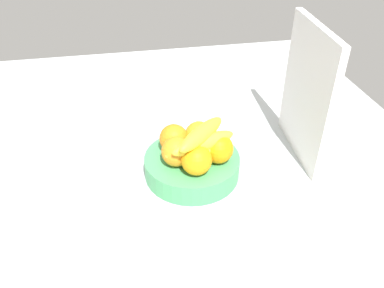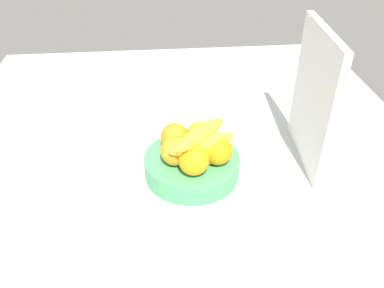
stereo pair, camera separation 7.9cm
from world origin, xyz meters
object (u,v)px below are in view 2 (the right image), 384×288
at_px(fruit_bowl, 192,165).
at_px(orange_center, 194,160).
at_px(orange_front_left, 175,138).
at_px(banana_bunch, 199,146).
at_px(orange_front_right, 175,151).
at_px(orange_back_left, 218,150).
at_px(orange_back_right, 200,136).
at_px(cutting_board, 313,99).

height_order(fruit_bowl, orange_center, orange_center).
distance_m(fruit_bowl, orange_front_left, 0.08).
distance_m(fruit_bowl, banana_bunch, 0.09).
bearing_deg(orange_front_right, orange_center, 44.25).
xyz_separation_m(orange_center, orange_back_left, (-0.03, 0.06, 0.00)).
distance_m(fruit_bowl, orange_front_right, 0.08).
distance_m(orange_front_left, orange_front_right, 0.06).
relative_size(orange_front_right, orange_center, 1.00).
height_order(fruit_bowl, orange_back_left, orange_back_left).
height_order(orange_back_right, cutting_board, cutting_board).
bearing_deg(banana_bunch, fruit_bowl, -155.93).
bearing_deg(banana_bunch, cutting_board, 104.61).
height_order(orange_front_left, orange_back_left, same).
xyz_separation_m(orange_front_left, cutting_board, (-0.01, 0.35, 0.09)).
relative_size(orange_center, orange_back_left, 1.00).
relative_size(orange_back_right, banana_bunch, 0.39).
height_order(orange_back_left, orange_back_right, same).
height_order(fruit_bowl, orange_front_right, orange_front_right).
bearing_deg(orange_center, fruit_bowl, 178.74).
relative_size(fruit_bowl, orange_center, 3.29).
height_order(orange_front_right, cutting_board, cutting_board).
bearing_deg(orange_center, cutting_board, 109.38).
distance_m(fruit_bowl, orange_back_right, 0.08).
bearing_deg(orange_front_left, fruit_bowl, 47.63).
relative_size(orange_front_right, orange_back_left, 1.00).
xyz_separation_m(orange_back_left, banana_bunch, (0.00, -0.05, 0.02)).
xyz_separation_m(orange_front_right, orange_back_right, (-0.06, 0.07, 0.00)).
height_order(fruit_bowl, cutting_board, cutting_board).
xyz_separation_m(orange_front_left, orange_back_right, (-0.00, 0.07, 0.00)).
bearing_deg(orange_back_left, orange_front_right, -94.46).
relative_size(orange_center, banana_bunch, 0.39).
bearing_deg(fruit_bowl, orange_front_left, -132.37).
bearing_deg(orange_front_right, banana_bunch, 80.00).
relative_size(fruit_bowl, orange_back_left, 3.29).
bearing_deg(orange_back_left, orange_center, -61.06).
height_order(fruit_bowl, banana_bunch, banana_bunch).
bearing_deg(orange_front_right, orange_front_left, 177.46).
bearing_deg(fruit_bowl, orange_back_right, 145.87).
distance_m(orange_back_left, banana_bunch, 0.05).
distance_m(orange_back_right, cutting_board, 0.30).
xyz_separation_m(orange_back_right, banana_bunch, (0.07, -0.01, 0.02)).
bearing_deg(orange_front_left, orange_center, 21.36).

